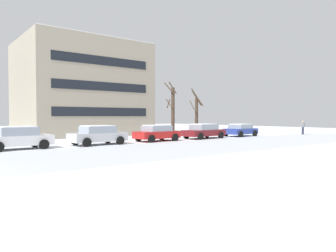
% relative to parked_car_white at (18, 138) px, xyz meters
% --- Properties ---
extents(parked_car_white, '(4.21, 2.21, 1.51)m').
position_rel_parked_car_white_xyz_m(parked_car_white, '(0.00, 0.00, 0.00)').
color(parked_car_white, white).
rests_on(parked_car_white, ground).
extents(parked_car_silver, '(4.26, 2.26, 1.46)m').
position_rel_parked_car_white_xyz_m(parked_car_silver, '(5.55, -0.09, -0.02)').
color(parked_car_silver, silver).
rests_on(parked_car_silver, ground).
extents(parked_car_red, '(4.02, 2.20, 1.41)m').
position_rel_parked_car_white_xyz_m(parked_car_red, '(11.10, 0.02, -0.04)').
color(parked_car_red, red).
rests_on(parked_car_red, ground).
extents(parked_car_maroon, '(4.47, 2.25, 1.43)m').
position_rel_parked_car_white_xyz_m(parked_car_maroon, '(16.64, -0.06, -0.03)').
color(parked_car_maroon, maroon).
rests_on(parked_car_maroon, ground).
extents(parked_car_blue, '(3.92, 2.29, 1.34)m').
position_rel_parked_car_white_xyz_m(parked_car_blue, '(22.19, 0.01, -0.07)').
color(parked_car_blue, '#283D93').
rests_on(parked_car_blue, ground).
extents(pedestrian_crossing, '(0.57, 0.44, 1.64)m').
position_rel_parked_car_white_xyz_m(pedestrian_crossing, '(30.92, -2.21, 0.20)').
color(pedestrian_crossing, '#2D334C').
rests_on(pedestrian_crossing, ground).
extents(tree_far_right, '(1.11, 1.64, 5.10)m').
position_rel_parked_car_white_xyz_m(tree_far_right, '(18.34, 2.82, 1.53)').
color(tree_far_right, '#423326').
rests_on(tree_far_right, ground).
extents(tree_far_mid, '(0.86, 1.33, 5.52)m').
position_rel_parked_car_white_xyz_m(tree_far_mid, '(14.54, 2.16, 1.91)').
color(tree_far_mid, '#423326').
rests_on(tree_far_mid, ground).
extents(building_far_right, '(13.13, 11.55, 10.55)m').
position_rel_parked_car_white_xyz_m(building_far_right, '(9.82, 13.43, 4.51)').
color(building_far_right, '#9E937F').
rests_on(building_far_right, ground).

